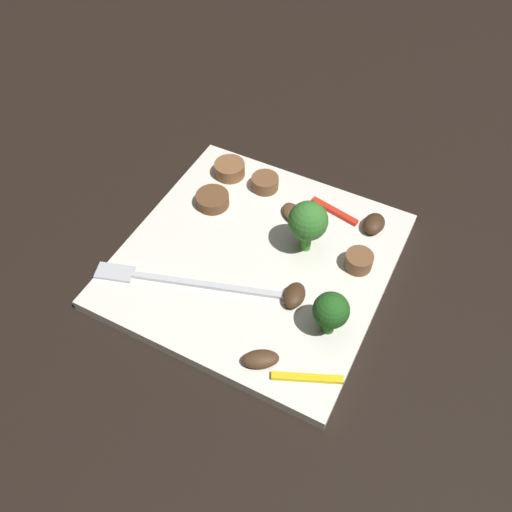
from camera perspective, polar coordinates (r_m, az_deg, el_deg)
The scene contains 15 objects.
ground_plane at distance 0.51m, azimuth 0.00°, elevation -0.86°, with size 1.40×1.40×0.00m, color black.
plate at distance 0.51m, azimuth 0.00°, elevation -0.43°, with size 0.24×0.24×0.01m, color white.
fork at distance 0.49m, azimuth -8.74°, elevation -2.67°, with size 0.18×0.07×0.00m.
broccoli_floret_0 at distance 0.44m, azimuth 8.14°, elevation -5.97°, with size 0.03×0.03×0.05m.
broccoli_floret_1 at distance 0.48m, azimuth 5.67°, elevation 3.72°, with size 0.04×0.04×0.06m.
sausage_slice_0 at distance 0.56m, azimuth 0.99°, elevation 7.98°, with size 0.03×0.03×0.01m, color brown.
sausage_slice_1 at distance 0.58m, azimuth -2.88°, elevation 9.42°, with size 0.03×0.03×0.02m, color brown.
sausage_slice_2 at distance 0.50m, azimuth 11.11°, elevation -0.53°, with size 0.03×0.03×0.02m, color brown.
sausage_slice_3 at distance 0.55m, azimuth -4.76°, elevation 6.13°, with size 0.03×0.03×0.01m, color brown.
mushroom_0 at distance 0.53m, azimuth 4.05°, elevation 4.68°, with size 0.03×0.02×0.01m, color brown.
mushroom_1 at distance 0.44m, azimuth 0.49°, elevation -11.14°, with size 0.03×0.02×0.01m, color #4C331E.
mushroom_2 at distance 0.53m, azimuth 12.70°, elevation 3.46°, with size 0.03×0.02×0.01m, color #422B19.
mushroom_3 at distance 0.47m, azimuth 4.19°, elevation -4.28°, with size 0.03×0.02×0.01m, color #422B19.
pepper_strip_0 at distance 0.54m, azimuth 8.51°, elevation 4.84°, with size 0.05×0.01×0.00m, color red.
pepper_strip_1 at distance 0.43m, azimuth 5.60°, elevation -13.04°, with size 0.06×0.01×0.00m, color yellow.
Camera 1 is at (-0.14, 0.28, 0.40)m, focal length 36.79 mm.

